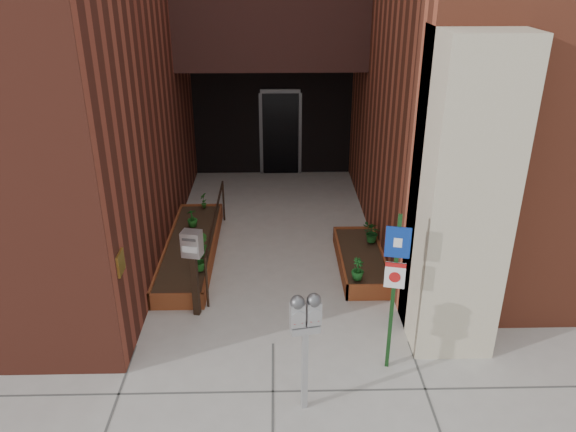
{
  "coord_description": "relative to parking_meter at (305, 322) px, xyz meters",
  "views": [
    {
      "loc": [
        0.07,
        -6.69,
        5.14
      ],
      "look_at": [
        0.26,
        1.8,
        1.23
      ],
      "focal_mm": 35.0,
      "sensor_mm": 36.0,
      "label": 1
    }
  ],
  "objects": [
    {
      "name": "handrail",
      "position": [
        -1.44,
        3.92,
        -0.54
      ],
      "size": [
        0.04,
        3.34,
        0.9
      ],
      "color": "black",
      "rests_on": "ground"
    },
    {
      "name": "ground",
      "position": [
        -0.39,
        1.27,
        -1.28
      ],
      "size": [
        80.0,
        80.0,
        0.0
      ],
      "primitive_type": "plane",
      "color": "#9E9991",
      "rests_on": "ground"
    },
    {
      "name": "shrub_left_d",
      "position": [
        -1.87,
        5.57,
        -0.81
      ],
      "size": [
        0.2,
        0.2,
        0.34
      ],
      "primitive_type": "imported",
      "rotation": [
        0.0,
        0.0,
        4.84
      ],
      "color": "#21631C",
      "rests_on": "planter_left"
    },
    {
      "name": "parking_meter",
      "position": [
        0.0,
        0.0,
        0.0
      ],
      "size": [
        0.38,
        0.21,
        1.66
      ],
      "color": "#ABABAE",
      "rests_on": "ground"
    },
    {
      "name": "planter_left",
      "position": [
        -1.94,
        3.97,
        -1.15
      ],
      "size": [
        0.9,
        3.6,
        0.3
      ],
      "color": "brown",
      "rests_on": "ground"
    },
    {
      "name": "shrub_right_a",
      "position": [
        1.01,
        2.57,
        -0.79
      ],
      "size": [
        0.3,
        0.3,
        0.38
      ],
      "primitive_type": "imported",
      "rotation": [
        0.0,
        0.0,
        0.88
      ],
      "color": "#1B6021",
      "rests_on": "planter_right"
    },
    {
      "name": "shrub_left_a",
      "position": [
        -1.64,
        2.95,
        -0.79
      ],
      "size": [
        0.48,
        0.48,
        0.38
      ],
      "primitive_type": "imported",
      "rotation": [
        0.0,
        0.0,
        0.89
      ],
      "color": "#1A5D1B",
      "rests_on": "planter_left"
    },
    {
      "name": "shrub_left_c",
      "position": [
        -1.99,
        4.66,
        -0.8
      ],
      "size": [
        0.27,
        0.27,
        0.36
      ],
      "primitive_type": "imported",
      "rotation": [
        0.0,
        0.0,
        3.53
      ],
      "color": "#195A1A",
      "rests_on": "planter_left"
    },
    {
      "name": "shrub_right_c",
      "position": [
        1.45,
        3.89,
        -0.79
      ],
      "size": [
        0.47,
        0.47,
        0.38
      ],
      "primitive_type": "imported",
      "rotation": [
        0.0,
        0.0,
        4.11
      ],
      "color": "#164F1C",
      "rests_on": "planter_right"
    },
    {
      "name": "shrub_left_b",
      "position": [
        -1.64,
        3.46,
        -0.78
      ],
      "size": [
        0.32,
        0.32,
        0.41
      ],
      "primitive_type": "imported",
      "rotation": [
        0.0,
        0.0,
        2.52
      ],
      "color": "#1B4F16",
      "rests_on": "planter_left"
    },
    {
      "name": "payment_dropbox",
      "position": [
        -1.6,
        2.07,
        -0.23
      ],
      "size": [
        0.33,
        0.27,
        1.46
      ],
      "color": "black",
      "rests_on": "ground"
    },
    {
      "name": "planter_right",
      "position": [
        1.21,
        3.47,
        -1.15
      ],
      "size": [
        0.8,
        2.2,
        0.3
      ],
      "color": "brown",
      "rests_on": "ground"
    },
    {
      "name": "sign_post",
      "position": [
        1.18,
        0.74,
        0.14
      ],
      "size": [
        0.31,
        0.11,
        2.31
      ],
      "color": "#143715",
      "rests_on": "ground"
    },
    {
      "name": "shrub_right_b",
      "position": [
        1.46,
        4.0,
        -0.8
      ],
      "size": [
        0.19,
        0.19,
        0.36
      ],
      "primitive_type": "imported",
      "rotation": [
        0.0,
        0.0,
        3.12
      ],
      "color": "#18571B",
      "rests_on": "planter_right"
    }
  ]
}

